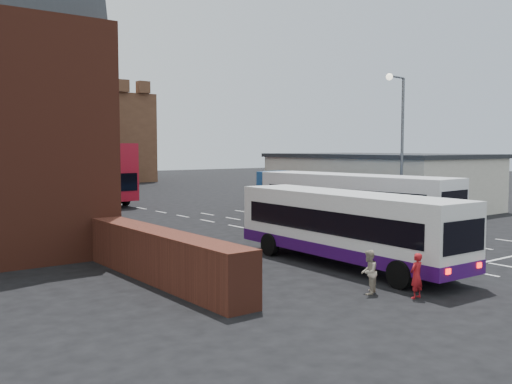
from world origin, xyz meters
TOP-DOWN VIEW (x-y plane):
  - ground at (0.00, 0.00)m, footprint 180.00×180.00m
  - forecourt_wall at (-10.20, 2.00)m, footprint 1.20×10.00m
  - cream_building at (15.00, 14.00)m, footprint 10.40×16.40m
  - castle_keep at (6.00, 66.00)m, footprint 22.00×22.00m
  - bus_white_outbound at (-3.03, 0.04)m, footprint 2.96×10.85m
  - bus_white_inbound at (3.60, 5.82)m, footprint 3.80×12.10m
  - bus_blue at (5.65, 9.64)m, footprint 3.45×11.50m
  - bus_red_double at (-1.80, 31.47)m, footprint 3.80×12.79m
  - street_lamp at (8.29, 6.55)m, footprint 1.84×0.49m
  - pedestrian_red at (-4.89, -4.81)m, footprint 0.54×0.38m
  - pedestrian_beige at (-5.68, -3.55)m, footprint 0.87×0.81m

SIDE VIEW (x-z plane):
  - ground at x=0.00m, z-range 0.00..0.00m
  - pedestrian_beige at x=-5.68m, z-range 0.00..1.44m
  - pedestrian_red at x=-4.89m, z-range 0.00..1.44m
  - forecourt_wall at x=-10.20m, z-range 0.00..1.80m
  - bus_white_outbound at x=-3.03m, z-range 0.27..3.21m
  - bus_blue at x=5.65m, z-range 0.28..3.37m
  - bus_white_inbound at x=3.60m, z-range 0.29..3.54m
  - cream_building at x=15.00m, z-range 0.03..4.28m
  - bus_red_double at x=-1.80m, z-range 0.16..5.21m
  - street_lamp at x=8.29m, z-range 0.94..9.99m
  - castle_keep at x=6.00m, z-range 0.00..12.00m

